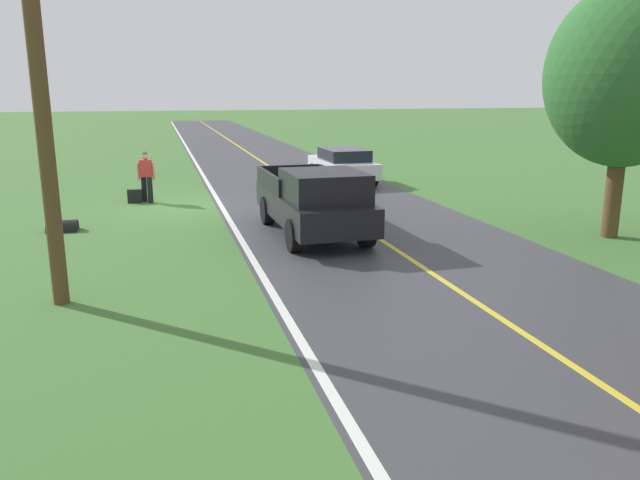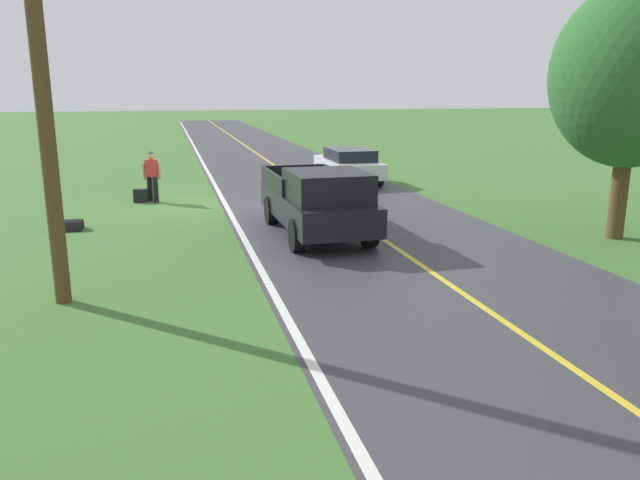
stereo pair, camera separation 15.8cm
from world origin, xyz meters
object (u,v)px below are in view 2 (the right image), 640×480
object	(u,v)px
sedan_near_oncoming	(349,164)
utility_pole_roadside	(44,103)
suitcase_carried	(140,196)
pickup_truck_passing	(319,200)
hitchhiker_walking	(152,173)
tree_far_side_near	(633,76)

from	to	relation	value
sedan_near_oncoming	utility_pole_roadside	distance (m)	16.34
suitcase_carried	pickup_truck_passing	bearing A→B (deg)	42.26
hitchhiker_walking	pickup_truck_passing	distance (m)	7.71
hitchhiker_walking	pickup_truck_passing	xyz separation A→B (m)	(-4.31, 6.40, -0.01)
hitchhiker_walking	utility_pole_roadside	world-z (taller)	utility_pole_roadside
tree_far_side_near	utility_pole_roadside	world-z (taller)	utility_pole_roadside
suitcase_carried	utility_pole_roadside	xyz separation A→B (m)	(1.01, 10.31, 3.31)
tree_far_side_near	suitcase_carried	bearing A→B (deg)	-34.54
sedan_near_oncoming	utility_pole_roadside	xyz separation A→B (m)	(9.28, 13.16, 2.79)
sedan_near_oncoming	pickup_truck_passing	bearing A→B (deg)	69.01
tree_far_side_near	sedan_near_oncoming	world-z (taller)	tree_far_side_near
pickup_truck_passing	tree_far_side_near	xyz separation A→B (m)	(-7.45, 2.03, 3.13)
hitchhiker_walking	pickup_truck_passing	bearing A→B (deg)	123.95
tree_far_side_near	sedan_near_oncoming	bearing A→B (deg)	-70.78
pickup_truck_passing	sedan_near_oncoming	distance (m)	9.87
suitcase_carried	pickup_truck_passing	world-z (taller)	pickup_truck_passing
pickup_truck_passing	tree_far_side_near	distance (m)	8.33
utility_pole_roadside	sedan_near_oncoming	bearing A→B (deg)	-125.18
pickup_truck_passing	utility_pole_roadside	world-z (taller)	utility_pole_roadside
suitcase_carried	sedan_near_oncoming	bearing A→B (deg)	114.62
hitchhiker_walking	pickup_truck_passing	size ratio (longest dim) A/B	0.32
hitchhiker_walking	tree_far_side_near	size ratio (longest dim) A/B	0.27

